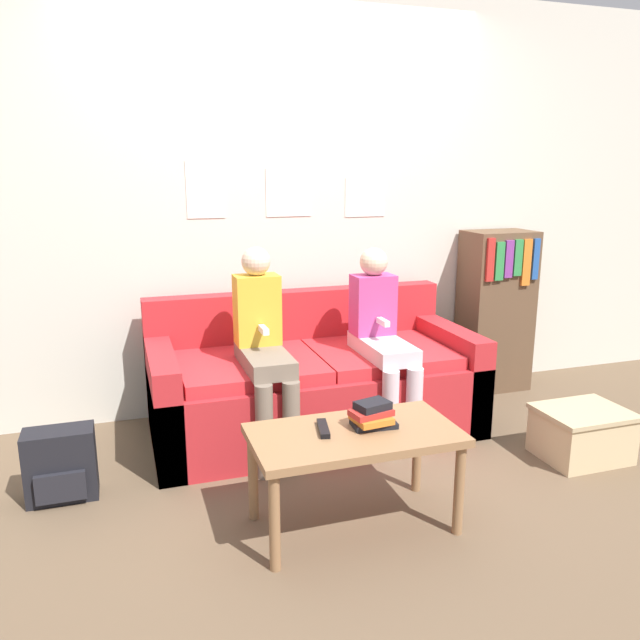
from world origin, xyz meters
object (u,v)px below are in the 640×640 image
person_left (263,343)px  tv_remote (323,428)px  person_right (382,335)px  storage_box (582,433)px  backpack (61,465)px  couch (313,385)px  coffee_table (354,444)px  bookshelf (495,310)px

person_left → tv_remote: person_left is taller
person_left → person_right: person_left is taller
person_right → storage_box: 1.19m
person_left → backpack: bearing=-169.1°
tv_remote → person_right: bearing=64.3°
couch → storage_box: couch is taller
coffee_table → bookshelf: bookshelf is taller
couch → tv_remote: couch is taller
couch → person_right: 0.52m
couch → backpack: 1.43m
person_left → bookshelf: bearing=16.2°
couch → storage_box: size_ratio=4.07×
coffee_table → backpack: 1.40m
person_right → tv_remote: (-0.62, -0.80, -0.15)m
tv_remote → storage_box: 1.57m
person_left → person_right: (0.68, -0.00, -0.01)m
person_left → backpack: person_left is taller
couch → coffee_table: (-0.15, -1.04, 0.11)m
bookshelf → backpack: bookshelf is taller
person_left → coffee_table: bearing=-77.2°
couch → person_right: person_right is taller
tv_remote → backpack: bearing=163.2°
person_left → backpack: (-1.03, -0.20, -0.45)m
tv_remote → bookshelf: size_ratio=0.16×
couch → coffee_table: couch is taller
tv_remote → backpack: tv_remote is taller
person_left → couch: bearing=30.3°
bookshelf → storage_box: bookshelf is taller
storage_box → person_left: bearing=159.1°
coffee_table → tv_remote: bearing=160.3°
person_left → storage_box: size_ratio=2.44×
coffee_table → bookshelf: 2.09m
coffee_table → backpack: bearing=152.1°
couch → bookshelf: 1.50m
coffee_table → person_left: bearing=102.8°
couch → person_left: person_left is taller
backpack → storage_box: bearing=-8.9°
storage_box → couch: bearing=147.3°
tv_remote → backpack: size_ratio=0.51×
coffee_table → storage_box: 1.45m
coffee_table → person_right: bearing=59.7°
person_left → person_right: 0.68m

